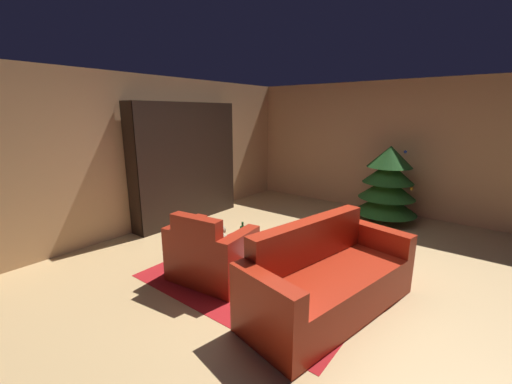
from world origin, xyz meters
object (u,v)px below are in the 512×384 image
(armchair_red, at_px, (211,256))
(bottle_on_table, at_px, (243,232))
(couch_red, at_px, (327,281))
(book_stack_on_table, at_px, (257,239))
(decorated_tree, at_px, (388,184))
(bookshelf_unit, at_px, (193,163))
(coffee_table, at_px, (254,247))

(armchair_red, xyz_separation_m, bottle_on_table, (0.12, 0.45, 0.18))
(couch_red, xyz_separation_m, bottle_on_table, (-1.24, 0.14, 0.19))
(book_stack_on_table, bearing_deg, decorated_tree, 78.23)
(bottle_on_table, xyz_separation_m, decorated_tree, (0.87, 3.03, 0.21))
(bottle_on_table, bearing_deg, bookshelf_unit, 153.57)
(bookshelf_unit, bearing_deg, decorated_tree, 34.33)
(armchair_red, xyz_separation_m, coffee_table, (0.33, 0.41, 0.06))
(book_stack_on_table, xyz_separation_m, decorated_tree, (0.63, 3.04, 0.24))
(armchair_red, relative_size, couch_red, 0.50)
(couch_red, relative_size, coffee_table, 2.63)
(book_stack_on_table, bearing_deg, coffee_table, -123.67)
(armchair_red, height_order, decorated_tree, decorated_tree)
(bottle_on_table, bearing_deg, couch_red, -6.27)
(book_stack_on_table, height_order, decorated_tree, decorated_tree)
(couch_red, bearing_deg, armchair_red, -166.73)
(couch_red, height_order, bottle_on_table, couch_red)
(coffee_table, bearing_deg, armchair_red, -128.57)
(bookshelf_unit, xyz_separation_m, decorated_tree, (2.94, 2.01, -0.34))
(armchair_red, bearing_deg, bottle_on_table, 75.45)
(armchair_red, xyz_separation_m, book_stack_on_table, (0.35, 0.45, 0.16))
(couch_red, relative_size, bottle_on_table, 8.92)
(coffee_table, bearing_deg, bookshelf_unit, 154.86)
(couch_red, xyz_separation_m, book_stack_on_table, (-1.00, 0.13, 0.16))
(bottle_on_table, bearing_deg, coffee_table, -11.25)
(bookshelf_unit, relative_size, decorated_tree, 1.56)
(couch_red, distance_m, coffee_table, 1.03)
(bookshelf_unit, distance_m, armchair_red, 2.56)
(armchair_red, relative_size, book_stack_on_table, 4.48)
(coffee_table, distance_m, book_stack_on_table, 0.11)
(bookshelf_unit, xyz_separation_m, bottle_on_table, (2.07, -1.03, -0.55))
(armchair_red, relative_size, decorated_tree, 0.73)
(bookshelf_unit, relative_size, bottle_on_table, 9.45)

